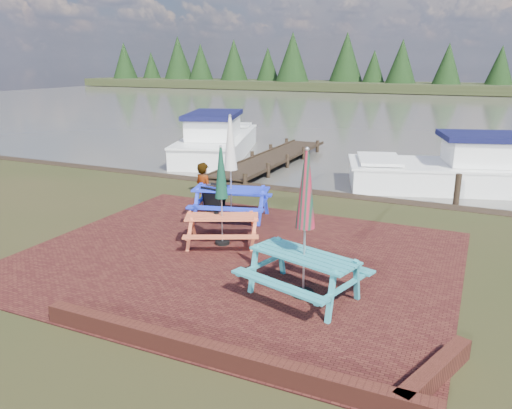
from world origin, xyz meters
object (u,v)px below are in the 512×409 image
at_px(picnic_table_red, 222,211).
at_px(boat_jetty, 217,142).
at_px(picnic_table_teal, 304,248).
at_px(boat_near, 472,172).
at_px(person, 203,163).
at_px(chalkboard, 214,202).
at_px(jetty, 272,158).
at_px(picnic_table_blue, 231,184).

height_order(picnic_table_red, boat_jetty, picnic_table_red).
bearing_deg(picnic_table_red, picnic_table_teal, -58.84).
bearing_deg(boat_near, picnic_table_teal, 150.25).
bearing_deg(boat_jetty, person, -82.14).
distance_m(picnic_table_red, chalkboard, 2.08).
height_order(boat_near, person, person).
relative_size(picnic_table_red, boat_near, 0.28).
height_order(jetty, boat_near, boat_near).
height_order(picnic_table_teal, picnic_table_red, picnic_table_teal).
distance_m(chalkboard, jetty, 8.16).
bearing_deg(picnic_table_teal, person, 150.34).
distance_m(picnic_table_teal, boat_near, 10.68).
relative_size(boat_jetty, person, 4.26).
relative_size(boat_near, person, 4.25).
xyz_separation_m(boat_jetty, person, (3.23, -6.74, 0.50)).
bearing_deg(picnic_table_red, picnic_table_blue, 86.34).
xyz_separation_m(chalkboard, boat_jetty, (-4.84, 8.91, 0.02)).
xyz_separation_m(picnic_table_teal, picnic_table_red, (-2.56, 1.71, -0.14)).
bearing_deg(picnic_table_teal, picnic_table_red, 162.95).
bearing_deg(picnic_table_red, chalkboard, 99.08).
xyz_separation_m(jetty, boat_jetty, (-3.15, 0.93, 0.36)).
relative_size(chalkboard, person, 0.46).
distance_m(picnic_table_teal, picnic_table_blue, 4.84).
relative_size(picnic_table_red, person, 1.17).
height_order(picnic_table_blue, chalkboard, picnic_table_blue).
distance_m(jetty, person, 5.87).
bearing_deg(chalkboard, picnic_table_blue, 27.14).
height_order(picnic_table_red, person, picnic_table_red).
relative_size(picnic_table_teal, jetty, 0.29).
distance_m(picnic_table_blue, jetty, 8.17).
bearing_deg(jetty, picnic_table_blue, -74.87).
xyz_separation_m(picnic_table_red, person, (-2.76, 3.87, 0.17)).
distance_m(picnic_table_red, boat_jetty, 12.19).
height_order(picnic_table_teal, picnic_table_blue, picnic_table_blue).
relative_size(jetty, boat_jetty, 1.09).
relative_size(chalkboard, boat_jetty, 0.11).
height_order(boat_jetty, person, person).
xyz_separation_m(picnic_table_teal, jetty, (-5.40, 11.39, -0.82)).
height_order(picnic_table_red, jetty, picnic_table_red).
distance_m(jetty, boat_near, 7.86).
height_order(picnic_table_teal, person, picnic_table_teal).
xyz_separation_m(picnic_table_red, jetty, (-2.84, 9.68, -0.69)).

